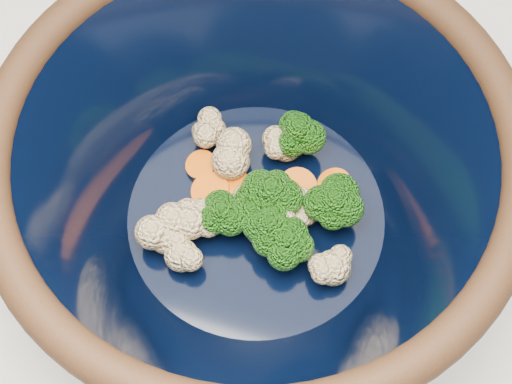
% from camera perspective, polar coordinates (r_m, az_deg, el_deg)
% --- Properties ---
extents(counter, '(1.20, 1.20, 0.90)m').
position_cam_1_polar(counter, '(1.07, 4.37, -10.28)').
color(counter, white).
rests_on(counter, ground).
extents(mixing_bowl, '(0.43, 0.43, 0.17)m').
position_cam_1_polar(mixing_bowl, '(0.54, 0.00, 0.79)').
color(mixing_bowl, black).
rests_on(mixing_bowl, counter).
extents(vegetable_pile, '(0.16, 0.16, 0.06)m').
position_cam_1_polar(vegetable_pile, '(0.57, 0.75, -0.67)').
color(vegetable_pile, '#608442').
rests_on(vegetable_pile, mixing_bowl).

